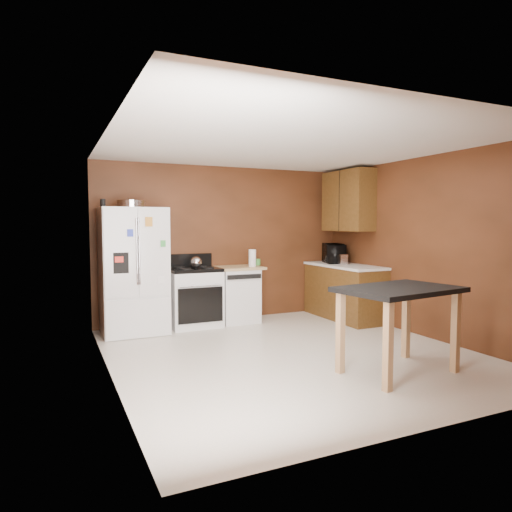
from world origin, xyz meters
TOP-DOWN VIEW (x-y plane):
  - floor at (0.00, 0.00)m, footprint 4.50×4.50m
  - ceiling at (0.00, 0.00)m, footprint 4.50×4.50m
  - wall_back at (0.00, 2.25)m, footprint 4.20×0.00m
  - wall_front at (0.00, -2.25)m, footprint 4.20×0.00m
  - wall_left at (-2.10, 0.00)m, footprint 0.00×4.50m
  - wall_right at (2.10, 0.00)m, footprint 0.00×4.50m
  - roasting_pan at (-1.55, 1.92)m, footprint 0.42×0.42m
  - pen_cup at (-1.96, 1.73)m, footprint 0.07×0.07m
  - kettle at (-0.61, 1.89)m, footprint 0.18×0.18m
  - paper_towel at (0.31, 1.86)m, footprint 0.15×0.15m
  - green_canister at (0.49, 2.04)m, footprint 0.11×0.11m
  - toaster at (1.77, 1.52)m, footprint 0.15×0.23m
  - microwave at (1.80, 1.77)m, footprint 0.53×0.64m
  - refrigerator at (-1.55, 1.86)m, footprint 0.90×0.80m
  - gas_range at (-0.64, 1.92)m, footprint 0.76×0.68m
  - dishwasher at (0.08, 1.95)m, footprint 0.78×0.63m
  - right_cabinets at (1.84, 1.48)m, footprint 0.63×1.58m
  - island at (0.68, -1.09)m, footprint 1.34×0.99m

SIDE VIEW (x-z plane):
  - floor at x=0.00m, z-range 0.00..0.00m
  - dishwasher at x=0.08m, z-range 0.01..0.90m
  - gas_range at x=-0.64m, z-range -0.09..1.01m
  - island at x=0.68m, z-range 0.31..1.23m
  - refrigerator at x=-1.55m, z-range 0.00..1.80m
  - right_cabinets at x=1.84m, z-range -0.32..2.13m
  - green_canister at x=0.49m, z-range 0.89..0.99m
  - toaster at x=1.77m, z-range 0.90..1.07m
  - kettle at x=-0.61m, z-range 0.90..1.08m
  - paper_towel at x=0.31m, z-range 0.89..1.16m
  - microwave at x=1.80m, z-range 0.90..1.20m
  - wall_back at x=0.00m, z-range -0.85..3.35m
  - wall_front at x=0.00m, z-range -0.85..3.35m
  - wall_left at x=-2.10m, z-range -1.00..3.50m
  - wall_right at x=2.10m, z-range -1.00..3.50m
  - roasting_pan at x=-1.55m, z-range 1.80..1.90m
  - pen_cup at x=-1.96m, z-range 1.80..1.91m
  - ceiling at x=0.00m, z-range 2.50..2.50m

